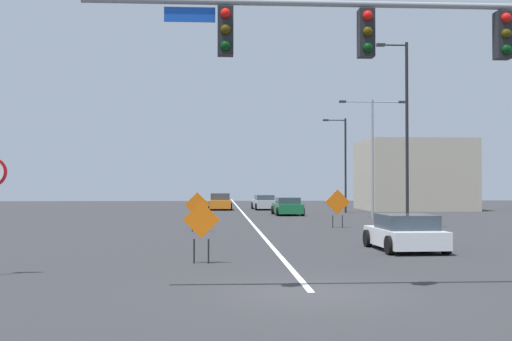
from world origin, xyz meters
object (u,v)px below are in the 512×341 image
object	(u,v)px
traffic_signal_assembly	(442,56)
street_lamp_mid_left	(372,147)
construction_sign_median_far	(201,224)
car_white_distant	(405,233)
car_orange_mid	(220,202)
car_green_near	(287,207)
car_silver_far	(264,203)
street_lamp_near_right	(405,128)
construction_sign_left_lane	(338,204)
construction_sign_left_shoulder	(197,207)
street_lamp_far_left	(344,160)

from	to	relation	value
traffic_signal_assembly	street_lamp_mid_left	xyz separation A→B (m)	(5.49, 28.61, -0.33)
construction_sign_median_far	car_white_distant	size ratio (longest dim) A/B	0.47
car_orange_mid	car_green_near	xyz separation A→B (m)	(5.02, -9.77, -0.09)
car_white_distant	car_silver_far	world-z (taller)	car_silver_far
street_lamp_near_right	car_white_distant	bearing A→B (deg)	-106.75
street_lamp_mid_left	construction_sign_median_far	xyz separation A→B (m)	(-10.90, -23.40, -3.67)
traffic_signal_assembly	car_green_near	distance (m)	34.28
street_lamp_mid_left	car_green_near	bearing A→B (deg)	133.94
traffic_signal_assembly	construction_sign_left_lane	world-z (taller)	traffic_signal_assembly
car_green_near	car_silver_far	distance (m)	10.03
street_lamp_mid_left	car_orange_mid	world-z (taller)	street_lamp_mid_left
construction_sign_left_shoulder	car_green_near	size ratio (longest dim) A/B	0.45
construction_sign_median_far	construction_sign_left_shoulder	bearing A→B (deg)	92.39
street_lamp_near_right	car_white_distant	size ratio (longest dim) A/B	2.50
street_lamp_near_right	car_orange_mid	distance (m)	27.06
street_lamp_mid_left	car_orange_mid	bearing A→B (deg)	123.95
construction_sign_left_shoulder	car_white_distant	bearing A→B (deg)	-50.51
street_lamp_mid_left	car_silver_far	world-z (taller)	street_lamp_mid_left
car_green_near	street_lamp_near_right	bearing A→B (deg)	-73.47
street_lamp_near_right	car_orange_mid	bearing A→B (deg)	110.91
construction_sign_left_shoulder	street_lamp_far_left	bearing A→B (deg)	60.33
construction_sign_left_lane	car_white_distant	xyz separation A→B (m)	(0.21, -11.60, -0.68)
street_lamp_mid_left	construction_sign_median_far	world-z (taller)	street_lamp_mid_left
street_lamp_near_right	construction_sign_left_lane	size ratio (longest dim) A/B	4.74
street_lamp_mid_left	street_lamp_near_right	distance (m)	9.81
construction_sign_left_lane	car_white_distant	bearing A→B (deg)	-88.98
construction_sign_median_far	construction_sign_left_lane	distance (m)	16.33
construction_sign_left_lane	car_orange_mid	world-z (taller)	construction_sign_left_lane
car_white_distant	car_silver_far	bearing A→B (deg)	93.87
construction_sign_median_far	construction_sign_left_shoulder	xyz separation A→B (m)	(-0.52, 12.44, 0.05)
traffic_signal_assembly	car_orange_mid	world-z (taller)	traffic_signal_assembly
street_lamp_far_left	car_green_near	bearing A→B (deg)	-146.17
street_lamp_far_left	car_orange_mid	distance (m)	12.40
traffic_signal_assembly	street_lamp_near_right	bearing A→B (deg)	75.67
construction_sign_median_far	construction_sign_left_shoulder	size ratio (longest dim) A/B	0.95
construction_sign_median_far	car_orange_mid	xyz separation A→B (m)	(0.70, 38.54, -0.46)
construction_sign_left_shoulder	car_silver_far	distance (m)	26.82
construction_sign_median_far	street_lamp_far_left	bearing A→B (deg)	71.59
street_lamp_mid_left	car_orange_mid	xyz separation A→B (m)	(-10.20, 15.14, -4.13)
street_lamp_mid_left	car_white_distant	world-z (taller)	street_lamp_mid_left
construction_sign_median_far	car_white_distant	distance (m)	7.80
street_lamp_near_right	construction_sign_left_lane	distance (m)	5.34
car_silver_far	construction_sign_median_far	bearing A→B (deg)	-96.89
street_lamp_far_left	car_white_distant	size ratio (longest dim) A/B	1.97
street_lamp_far_left	construction_sign_median_far	size ratio (longest dim) A/B	4.17
street_lamp_near_right	construction_sign_median_far	size ratio (longest dim) A/B	5.30
street_lamp_near_right	street_lamp_mid_left	bearing A→B (deg)	86.03
construction_sign_left_lane	car_orange_mid	bearing A→B (deg)	104.59
construction_sign_left_lane	street_lamp_far_left	bearing A→B (deg)	77.60
car_silver_far	street_lamp_far_left	bearing A→B (deg)	-47.99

